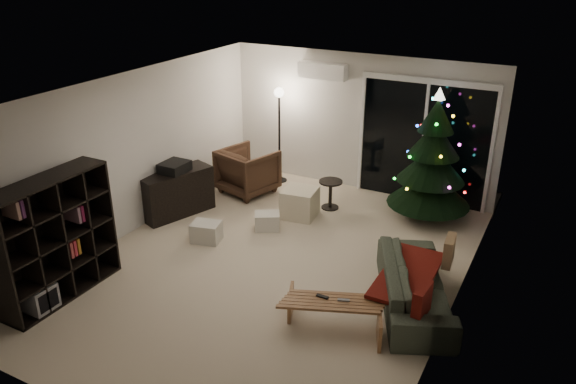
% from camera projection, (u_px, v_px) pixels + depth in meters
% --- Properties ---
extents(room, '(6.50, 7.51, 2.60)m').
position_uv_depth(room, '(345.00, 171.00, 8.61)').
color(room, beige).
rests_on(room, ground).
extents(bookshelf, '(0.83, 1.68, 1.62)m').
position_uv_depth(bookshelf, '(44.00, 235.00, 7.11)').
color(bookshelf, black).
rests_on(bookshelf, floor).
extents(media_cabinet, '(0.84, 1.31, 0.77)m').
position_uv_depth(media_cabinet, '(177.00, 193.00, 9.41)').
color(media_cabinet, black).
rests_on(media_cabinet, floor).
extents(stereo, '(0.39, 0.46, 0.16)m').
position_uv_depth(stereo, '(174.00, 167.00, 9.23)').
color(stereo, black).
rests_on(stereo, media_cabinet).
extents(armchair, '(1.10, 1.12, 0.83)m').
position_uv_depth(armchair, '(248.00, 171.00, 10.25)').
color(armchair, '#3B251D').
rests_on(armchair, floor).
extents(ottoman, '(0.60, 0.60, 0.49)m').
position_uv_depth(ottoman, '(300.00, 203.00, 9.38)').
color(ottoman, beige).
rests_on(ottoman, floor).
extents(cardboard_box_a, '(0.49, 0.42, 0.31)m').
position_uv_depth(cardboard_box_a, '(206.00, 232.00, 8.62)').
color(cardboard_box_a, beige).
rests_on(cardboard_box_a, floor).
extents(cardboard_box_b, '(0.49, 0.45, 0.27)m').
position_uv_depth(cardboard_box_b, '(267.00, 221.00, 8.99)').
color(cardboard_box_b, beige).
rests_on(cardboard_box_b, floor).
extents(side_table, '(0.43, 0.43, 0.51)m').
position_uv_depth(side_table, '(330.00, 194.00, 9.68)').
color(side_table, black).
rests_on(side_table, floor).
extents(floor_lamp, '(0.28, 0.28, 1.77)m').
position_uv_depth(floor_lamp, '(279.00, 137.00, 10.56)').
color(floor_lamp, black).
rests_on(floor_lamp, floor).
extents(sofa, '(1.50, 2.12, 0.58)m').
position_uv_depth(sofa, '(415.00, 285.00, 7.01)').
color(sofa, '#4D5847').
rests_on(sofa, floor).
extents(sofa_throw, '(0.62, 1.42, 0.05)m').
position_uv_depth(sofa_throw, '(408.00, 274.00, 7.00)').
color(sofa_throw, '#601512').
rests_on(sofa_throw, sofa).
extents(cushion_a, '(0.15, 0.39, 0.38)m').
position_uv_depth(cushion_a, '(449.00, 251.00, 7.34)').
color(cushion_a, tan).
rests_on(cushion_a, sofa).
extents(cushion_b, '(0.14, 0.39, 0.38)m').
position_uv_depth(cushion_b, '(422.00, 302.00, 6.28)').
color(cushion_b, '#601512').
rests_on(cushion_b, sofa).
extents(coffee_table, '(1.27, 0.83, 0.38)m').
position_uv_depth(coffee_table, '(333.00, 314.00, 6.62)').
color(coffee_table, '#966947').
rests_on(coffee_table, floor).
extents(remote_a, '(0.15, 0.04, 0.02)m').
position_uv_depth(remote_a, '(322.00, 297.00, 6.61)').
color(remote_a, black).
rests_on(remote_a, coffee_table).
extents(remote_b, '(0.15, 0.09, 0.02)m').
position_uv_depth(remote_b, '(344.00, 300.00, 6.54)').
color(remote_b, slate).
rests_on(remote_b, coffee_table).
extents(christmas_tree, '(1.62, 1.62, 2.20)m').
position_uv_depth(christmas_tree, '(433.00, 155.00, 9.01)').
color(christmas_tree, black).
rests_on(christmas_tree, floor).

